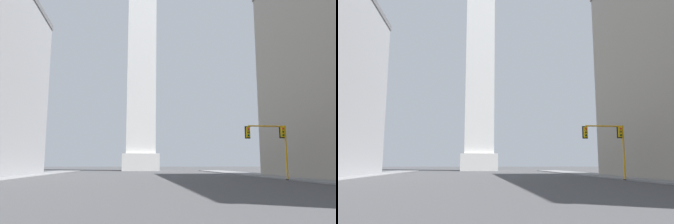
% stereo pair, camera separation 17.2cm
% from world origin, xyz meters
% --- Properties ---
extents(sidewalk_right, '(5.00, 98.47, 0.15)m').
position_xyz_m(sidewalk_right, '(16.63, 29.54, 0.07)').
color(sidewalk_right, slate).
rests_on(sidewalk_right, ground_plane).
extents(obelisk, '(8.97, 8.97, 79.06)m').
position_xyz_m(obelisk, '(0.00, 82.06, 38.45)').
color(obelisk, silver).
rests_on(obelisk, ground_plane).
extents(traffic_light_mid_right, '(4.56, 0.50, 5.72)m').
position_xyz_m(traffic_light_mid_right, '(12.64, 32.04, 4.35)').
color(traffic_light_mid_right, orange).
rests_on(traffic_light_mid_right, ground_plane).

